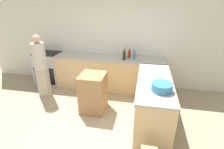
% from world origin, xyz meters
% --- Properties ---
extents(ground_plane, '(14.00, 14.00, 0.00)m').
position_xyz_m(ground_plane, '(0.00, 0.00, 0.00)').
color(ground_plane, tan).
extents(wall_back, '(8.00, 0.06, 2.70)m').
position_xyz_m(wall_back, '(0.00, 2.44, 1.35)').
color(wall_back, silver).
rests_on(wall_back, ground_plane).
extents(counter_back, '(3.07, 0.68, 0.94)m').
position_xyz_m(counter_back, '(0.00, 2.09, 0.47)').
color(counter_back, '#D6B27A').
rests_on(counter_back, ground_plane).
extents(counter_peninsula, '(0.69, 1.92, 0.94)m').
position_xyz_m(counter_peninsula, '(1.19, 0.82, 0.47)').
color(counter_peninsula, '#D6B27A').
rests_on(counter_peninsula, ground_plane).
extents(range_oven, '(0.74, 0.63, 0.95)m').
position_xyz_m(range_oven, '(-1.91, 2.10, 0.47)').
color(range_oven, '#ADADB2').
rests_on(range_oven, ground_plane).
extents(island_table, '(0.55, 0.59, 0.90)m').
position_xyz_m(island_table, '(-0.15, 0.92, 0.45)').
color(island_table, '#997047').
rests_on(island_table, ground_plane).
extents(mixing_bowl, '(0.37, 0.37, 0.14)m').
position_xyz_m(mixing_bowl, '(1.28, 0.39, 1.01)').
color(mixing_bowl, teal).
rests_on(mixing_bowl, counter_peninsula).
extents(dish_soap_bottle, '(0.06, 0.06, 0.21)m').
position_xyz_m(dish_soap_bottle, '(0.67, 2.03, 1.02)').
color(dish_soap_bottle, '#338CBF').
rests_on(dish_soap_bottle, counter_back).
extents(water_bottle_blue, '(0.07, 0.07, 0.22)m').
position_xyz_m(water_bottle_blue, '(0.67, 2.21, 1.02)').
color(water_bottle_blue, '#386BB7').
rests_on(water_bottle_blue, counter_back).
extents(olive_oil_bottle, '(0.08, 0.08, 0.27)m').
position_xyz_m(olive_oil_bottle, '(0.40, 2.10, 1.05)').
color(olive_oil_bottle, '#475B1E').
rests_on(olive_oil_bottle, counter_back).
extents(hot_sauce_bottle, '(0.07, 0.07, 0.26)m').
position_xyz_m(hot_sauce_bottle, '(0.53, 2.15, 1.04)').
color(hot_sauce_bottle, red).
rests_on(hot_sauce_bottle, counter_back).
extents(wine_bottle_dark, '(0.08, 0.08, 0.23)m').
position_xyz_m(wine_bottle_dark, '(0.41, 1.96, 1.03)').
color(wine_bottle_dark, black).
rests_on(wine_bottle_dark, counter_back).
extents(person_by_range, '(0.32, 0.32, 1.65)m').
position_xyz_m(person_by_range, '(-1.63, 1.29, 0.90)').
color(person_by_range, '#ADA38E').
rests_on(person_by_range, ground_plane).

